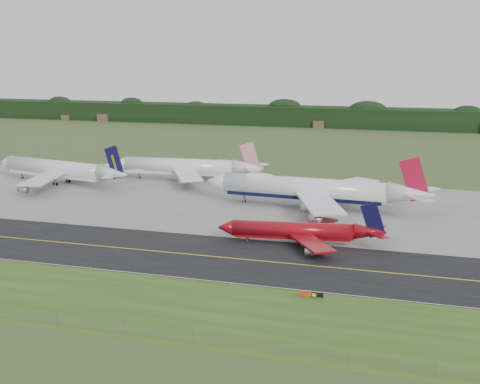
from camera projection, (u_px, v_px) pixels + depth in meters
name	position (u px, v px, depth m)	size (l,w,h in m)	color
ground	(245.00, 254.00, 149.91)	(600.00, 600.00, 0.00)	#425427
grass_verge	(188.00, 310.00, 117.16)	(400.00, 30.00, 0.01)	#2E5118
taxiway	(240.00, 259.00, 146.16)	(400.00, 32.00, 0.02)	black
apron	(295.00, 206.00, 197.63)	(400.00, 78.00, 0.01)	slate
taxiway_centreline	(240.00, 259.00, 146.16)	(400.00, 0.40, 0.00)	yellow
taxiway_edge_line	(217.00, 281.00, 131.66)	(400.00, 0.25, 0.00)	silver
perimeter_fence	(157.00, 333.00, 104.77)	(320.00, 0.10, 320.00)	slate
horizon_treeline	(375.00, 119.00, 404.97)	(700.00, 25.00, 12.00)	black
jet_ba_747	(312.00, 189.00, 192.94)	(67.35, 55.69, 16.93)	silver
jet_red_737	(302.00, 231.00, 157.74)	(39.75, 32.10, 10.74)	maroon
jet_navy_gold	(61.00, 170.00, 230.20)	(58.11, 49.82, 15.09)	silver
jet_star_tail	(187.00, 167.00, 235.69)	(55.55, 46.42, 14.65)	white
taxiway_sign	(311.00, 294.00, 121.54)	(4.50, 0.22, 1.50)	slate
edge_marker_left	(90.00, 269.00, 138.63)	(0.16, 0.16, 0.50)	yellow
edge_marker_center	(232.00, 284.00, 129.70)	(0.16, 0.16, 0.50)	yellow
edge_marker_right	(369.00, 298.00, 122.04)	(0.16, 0.16, 0.50)	yellow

